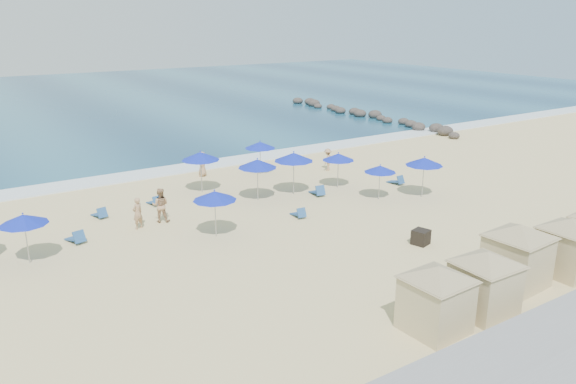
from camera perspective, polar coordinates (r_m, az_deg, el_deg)
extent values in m
plane|color=beige|center=(29.02, 4.01, -3.87)|extent=(160.00, 160.00, 0.00)
cube|color=navy|center=(78.91, -21.13, 8.55)|extent=(160.00, 80.00, 0.06)
cube|color=white|center=(41.80, -8.92, 2.65)|extent=(160.00, 2.50, 0.08)
cube|color=gray|center=(21.02, 26.53, -12.82)|extent=(160.00, 2.20, 1.10)
ellipsoid|color=#2E2826|center=(53.06, 16.52, 5.51)|extent=(1.00, 1.00, 0.65)
ellipsoid|color=#2E2826|center=(54.35, 15.67, 5.99)|extent=(1.48, 1.48, 0.96)
ellipsoid|color=#2E2826|center=(55.68, 14.84, 6.30)|extent=(1.40, 1.40, 0.91)
ellipsoid|color=#2E2826|center=(56.07, 13.12, 6.47)|extent=(1.32, 1.32, 0.86)
ellipsoid|color=#2E2826|center=(57.44, 12.38, 6.75)|extent=(1.24, 1.24, 0.81)
ellipsoid|color=#2E2826|center=(58.82, 11.67, 7.01)|extent=(1.16, 1.16, 0.75)
ellipsoid|color=#2E2826|center=(59.31, 10.06, 7.16)|extent=(1.08, 1.08, 0.70)
ellipsoid|color=#2E2826|center=(60.71, 9.43, 7.41)|extent=(1.00, 1.00, 0.65)
ellipsoid|color=#2E2826|center=(62.10, 8.83, 7.78)|extent=(1.48, 1.48, 0.96)
ellipsoid|color=#2E2826|center=(62.67, 7.33, 7.90)|extent=(1.40, 1.40, 0.91)
ellipsoid|color=#2E2826|center=(64.11, 6.78, 8.11)|extent=(1.32, 1.32, 0.86)
ellipsoid|color=#2E2826|center=(64.73, 5.35, 8.23)|extent=(1.24, 1.24, 0.81)
ellipsoid|color=#2E2826|center=(66.19, 4.86, 8.42)|extent=(1.16, 1.16, 0.75)
ellipsoid|color=#2E2826|center=(67.66, 4.40, 8.60)|extent=(1.08, 1.08, 0.70)
ellipsoid|color=#2E2826|center=(68.35, 3.06, 8.70)|extent=(1.00, 1.00, 0.65)
ellipsoid|color=#2E2826|center=(69.80, 2.65, 9.00)|extent=(1.48, 1.48, 0.96)
ellipsoid|color=#2E2826|center=(71.29, 2.25, 9.16)|extent=(1.40, 1.40, 0.91)
ellipsoid|color=#2E2826|center=(72.04, 1.00, 9.23)|extent=(1.32, 1.32, 0.86)
cube|color=black|center=(27.81, 13.34, -4.48)|extent=(0.89, 0.89, 0.72)
cube|color=tan|center=(20.39, 14.74, -11.04)|extent=(2.03, 2.03, 1.95)
cube|color=#9D8B66|center=(19.96, 14.96, -8.57)|extent=(2.13, 2.13, 0.08)
pyramid|color=#9D8B66|center=(19.75, 15.07, -7.30)|extent=(4.26, 4.26, 0.49)
cube|color=tan|center=(22.03, 19.28, -9.24)|extent=(1.99, 1.99, 1.95)
cube|color=#9D8B66|center=(21.63, 19.54, -6.91)|extent=(2.09, 2.09, 0.08)
pyramid|color=#9D8B66|center=(21.44, 19.67, -5.72)|extent=(4.28, 4.28, 0.49)
cube|color=tan|center=(24.65, 22.19, -6.50)|extent=(2.23, 2.23, 2.10)
cube|color=#9D8B66|center=(24.27, 22.47, -4.22)|extent=(2.34, 2.34, 0.08)
pyramid|color=#9D8B66|center=(24.09, 22.61, -3.06)|extent=(4.59, 4.59, 0.52)
cube|color=tan|center=(26.61, 26.51, -5.44)|extent=(2.02, 2.02, 1.99)
cube|color=#9D8B66|center=(26.28, 26.80, -3.43)|extent=(2.12, 2.12, 0.08)
pyramid|color=#9D8B66|center=(26.12, 26.94, -2.40)|extent=(4.37, 4.37, 0.50)
cylinder|color=#A5A8AD|center=(27.39, -24.99, -4.73)|extent=(0.05, 0.05, 1.89)
cone|color=#1022AE|center=(27.03, -25.29, -2.53)|extent=(2.09, 2.09, 0.45)
sphere|color=#1022AE|center=(26.94, -25.36, -1.98)|extent=(0.08, 0.08, 0.08)
cylinder|color=#A5A8AD|center=(27.99, -7.38, -2.64)|extent=(0.05, 0.05, 1.96)
cone|color=#1022AE|center=(27.62, -7.47, -0.37)|extent=(2.17, 2.17, 0.46)
sphere|color=#1022AE|center=(27.54, -7.49, 0.19)|extent=(0.08, 0.08, 0.08)
cylinder|color=#A5A8AD|center=(35.25, -8.79, 1.64)|extent=(0.06, 0.06, 2.13)
cone|color=#1022AE|center=(34.93, -8.89, 3.63)|extent=(2.36, 2.36, 0.51)
sphere|color=#1022AE|center=(34.86, -8.91, 4.13)|extent=(0.09, 0.09, 0.09)
cylinder|color=#A5A8AD|center=(33.30, -3.10, 0.85)|extent=(0.05, 0.05, 2.09)
cone|color=#1022AE|center=(32.97, -3.13, 2.91)|extent=(2.31, 2.31, 0.49)
sphere|color=#1022AE|center=(32.90, -3.14, 3.42)|extent=(0.09, 0.09, 0.09)
cylinder|color=#A5A8AD|center=(34.43, 0.57, 1.51)|extent=(0.06, 0.06, 2.18)
cone|color=#1022AE|center=(34.11, 0.58, 3.59)|extent=(2.40, 2.40, 0.52)
sphere|color=#1022AE|center=(34.03, 0.58, 4.10)|extent=(0.09, 0.09, 0.09)
cylinder|color=#A5A8AD|center=(33.99, 9.26, 0.67)|extent=(0.05, 0.05, 1.73)
cone|color=#1022AE|center=(33.71, 9.34, 2.34)|extent=(1.91, 1.91, 0.41)
sphere|color=#1022AE|center=(33.65, 9.36, 2.75)|extent=(0.07, 0.07, 0.07)
cylinder|color=#A5A8AD|center=(38.96, -2.83, 3.16)|extent=(0.05, 0.05, 1.92)
cone|color=#1022AE|center=(38.70, -2.86, 4.79)|extent=(2.12, 2.12, 0.45)
sphere|color=#1022AE|center=(38.64, -2.86, 5.19)|extent=(0.08, 0.08, 0.08)
cylinder|color=#A5A8AD|center=(36.03, 5.09, 1.89)|extent=(0.05, 0.05, 1.85)
cone|color=#1022AE|center=(35.76, 5.14, 3.58)|extent=(2.05, 2.05, 0.44)
sphere|color=#1022AE|center=(35.69, 5.15, 4.00)|extent=(0.08, 0.08, 0.08)
cylinder|color=#A5A8AD|center=(34.91, 13.54, 1.12)|extent=(0.05, 0.05, 2.04)
cone|color=#1022AE|center=(34.60, 13.68, 3.03)|extent=(2.25, 2.25, 0.48)
sphere|color=#1022AE|center=(34.54, 13.71, 3.51)|extent=(0.09, 0.09, 0.09)
cube|color=#244E86|center=(29.34, -20.84, -4.44)|extent=(0.82, 1.29, 0.33)
cube|color=#244E86|center=(28.83, -20.45, -4.27)|extent=(0.62, 0.45, 0.58)
cube|color=#244E86|center=(32.47, -18.66, -2.16)|extent=(0.69, 1.17, 0.30)
cube|color=#244E86|center=(32.00, -18.35, -2.00)|extent=(0.56, 0.38, 0.53)
cube|color=#244E86|center=(33.72, -13.47, -1.01)|extent=(0.62, 1.11, 0.29)
cube|color=#244E86|center=(33.27, -13.15, -0.85)|extent=(0.53, 0.35, 0.51)
cube|color=#244E86|center=(30.84, 0.99, -2.24)|extent=(0.60, 1.10, 0.29)
cube|color=#244E86|center=(30.41, 1.39, -2.11)|extent=(0.52, 0.34, 0.51)
cube|color=#244E86|center=(34.67, 2.92, 0.00)|extent=(0.77, 1.30, 0.34)
cube|color=#244E86|center=(34.16, 3.31, 0.16)|extent=(0.62, 0.43, 0.59)
cube|color=#244E86|center=(37.57, 10.82, 1.06)|extent=(0.61, 1.16, 0.31)
cube|color=#244E86|center=(37.21, 11.38, 1.23)|extent=(0.55, 0.34, 0.55)
imported|color=tan|center=(29.90, -15.04, -2.09)|extent=(0.72, 0.60, 1.67)
imported|color=tan|center=(30.56, -12.83, -1.31)|extent=(1.14, 1.06, 1.87)
imported|color=tan|center=(40.16, 4.04, 3.32)|extent=(1.17, 1.06, 1.57)
imported|color=tan|center=(39.01, -8.71, 2.84)|extent=(0.92, 1.00, 1.71)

